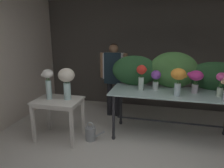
{
  "coord_description": "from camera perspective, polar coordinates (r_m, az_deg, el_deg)",
  "views": [
    {
      "loc": [
        0.31,
        -1.91,
        1.91
      ],
      "look_at": [
        -0.49,
        1.37,
        1.03
      ],
      "focal_mm": 33.36,
      "sensor_mm": 36.0,
      "label": 1
    }
  ],
  "objects": [
    {
      "name": "vase_sunset_hydrangea",
      "position": [
        3.5,
        17.72,
        1.66
      ],
      "size": [
        0.25,
        0.24,
        0.46
      ],
      "color": "silver",
      "rests_on": "display_table_glass"
    },
    {
      "name": "display_table_glass",
      "position": [
        3.81,
        16.29,
        -3.99
      ],
      "size": [
        2.18,
        0.85,
        0.87
      ],
      "color": "#A7C5C5",
      "rests_on": "ground"
    },
    {
      "name": "watering_can",
      "position": [
        3.81,
        -5.85,
        -13.34
      ],
      "size": [
        0.35,
        0.18,
        0.34
      ],
      "color": "#999EA3",
      "rests_on": "ground"
    },
    {
      "name": "wall_back",
      "position": [
        5.29,
        10.4,
        8.04
      ],
      "size": [
        5.43,
        0.12,
        2.65
      ],
      "primitive_type": "cube",
      "color": "#4C4742",
      "rests_on": "ground"
    },
    {
      "name": "florist",
      "position": [
        4.57,
        0.41,
        3.26
      ],
      "size": [
        0.61,
        0.24,
        1.63
      ],
      "color": "#232328",
      "rests_on": "ground"
    },
    {
      "name": "ground_plane",
      "position": [
        4.07,
        7.98,
        -13.55
      ],
      "size": [
        7.33,
        7.33,
        0.0
      ],
      "primitive_type": "plane",
      "color": "silver"
    },
    {
      "name": "vase_scarlet_snapdragons",
      "position": [
        3.71,
        8.06,
        2.39
      ],
      "size": [
        0.18,
        0.17,
        0.46
      ],
      "color": "silver",
      "rests_on": "display_table_glass"
    },
    {
      "name": "foliage_backdrop",
      "position": [
        4.0,
        15.95,
        3.21
      ],
      "size": [
        2.32,
        0.24,
        0.67
      ],
      "color": "#28562D",
      "rests_on": "display_table_glass"
    },
    {
      "name": "vase_fuchsia_freesia",
      "position": [
        3.76,
        27.73,
        0.53
      ],
      "size": [
        0.18,
        0.17,
        0.39
      ],
      "color": "silver",
      "rests_on": "display_table_glass"
    },
    {
      "name": "vase_magenta_carnations",
      "position": [
        3.78,
        21.94,
        1.5
      ],
      "size": [
        0.26,
        0.24,
        0.39
      ],
      "color": "silver",
      "rests_on": "display_table_glass"
    },
    {
      "name": "vase_violet_dahlias",
      "position": [
        3.79,
        11.89,
        1.53
      ],
      "size": [
        0.17,
        0.17,
        0.36
      ],
      "color": "silver",
      "rests_on": "display_table_glass"
    },
    {
      "name": "side_table_white",
      "position": [
        3.77,
        -14.53,
        -5.55
      ],
      "size": [
        0.79,
        0.59,
        0.74
      ],
      "color": "silver",
      "rests_on": "ground"
    },
    {
      "name": "wall_left",
      "position": [
        4.72,
        -26.4,
        6.01
      ],
      "size": [
        0.12,
        3.45,
        2.65
      ],
      "primitive_type": "cube",
      "color": "beige",
      "rests_on": "ground"
    },
    {
      "name": "vase_cream_lisianthus_tall",
      "position": [
        3.62,
        -12.36,
        1.25
      ],
      "size": [
        0.28,
        0.28,
        0.55
      ],
      "color": "silver",
      "rests_on": "side_table_white"
    },
    {
      "name": "vase_white_roses_tall",
      "position": [
        3.73,
        -17.1,
        0.65
      ],
      "size": [
        0.2,
        0.19,
        0.53
      ],
      "color": "silver",
      "rests_on": "side_table_white"
    }
  ]
}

